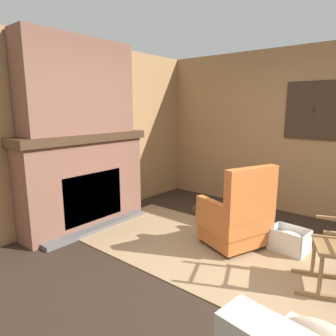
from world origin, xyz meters
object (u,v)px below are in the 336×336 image
object	(u,v)px
storage_case	(107,126)
decorative_plate_on_mantel	(80,124)
laundry_basket	(289,240)
firewood_stack	(208,208)
armchair	(237,219)
oil_lamp_vase	(41,128)

from	to	relation	value
storage_case	decorative_plate_on_mantel	size ratio (longest dim) A/B	1.08
laundry_basket	decorative_plate_on_mantel	xyz separation A→B (m)	(-2.64, -1.02, 1.32)
firewood_stack	storage_case	bearing A→B (deg)	-135.70
storage_case	decorative_plate_on_mantel	world-z (taller)	decorative_plate_on_mantel
firewood_stack	decorative_plate_on_mantel	size ratio (longest dim) A/B	1.59
armchair	oil_lamp_vase	distance (m)	2.67
decorative_plate_on_mantel	firewood_stack	bearing A→B (deg)	53.62
firewood_stack	armchair	bearing A→B (deg)	-42.85
firewood_stack	laundry_basket	size ratio (longest dim) A/B	0.93
firewood_stack	laundry_basket	bearing A→B (deg)	-20.81
decorative_plate_on_mantel	laundry_basket	bearing A→B (deg)	21.12
armchair	firewood_stack	bearing A→B (deg)	-21.37
laundry_basket	storage_case	xyz separation A→B (m)	(-2.62, -0.56, 1.28)
firewood_stack	oil_lamp_vase	xyz separation A→B (m)	(-1.14, -2.16, 1.37)
laundry_basket	oil_lamp_vase	bearing A→B (deg)	-148.62
firewood_stack	oil_lamp_vase	size ratio (longest dim) A/B	1.44
laundry_basket	oil_lamp_vase	world-z (taller)	oil_lamp_vase
oil_lamp_vase	decorative_plate_on_mantel	world-z (taller)	oil_lamp_vase
firewood_stack	oil_lamp_vase	distance (m)	2.80
firewood_stack	storage_case	xyz separation A→B (m)	(-1.14, -1.12, 1.35)
armchair	firewood_stack	size ratio (longest dim) A/B	2.52
oil_lamp_vase	armchair	bearing A→B (deg)	31.86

